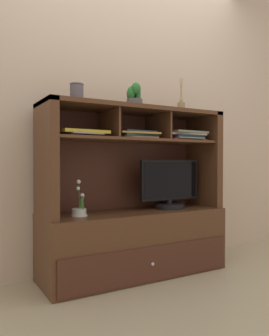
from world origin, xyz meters
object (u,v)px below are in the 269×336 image
Objects in this scene: magazine_stack_right at (81,133)px; tv_monitor at (170,187)px; magazine_stack_left at (183,136)px; magazine_stack_centre at (135,135)px; potted_succulent at (134,97)px; diffuser_bottle at (181,107)px; ceramic_vase at (77,93)px; potted_orchid at (79,210)px; media_console at (134,222)px.

tv_monitor is at bearing 0.79° from magazine_stack_right.
magazine_stack_centre is (-0.42, 0.04, -0.01)m from magazine_stack_left.
potted_succulent is at bearing 5.33° from magazine_stack_right.
diffuser_bottle reaches higher than ceramic_vase.
ceramic_vase is (-0.88, 0.04, 0.26)m from magazine_stack_left.
potted_orchid is 0.75× the size of magazine_stack_right.
media_console is 0.47m from potted_orchid.
magazine_stack_centre is at bearing 3.19° from potted_orchid.
potted_succulent is at bearing 0.13° from ceramic_vase.
magazine_stack_right is 0.94m from diffuser_bottle.
magazine_stack_centre is 2.49× the size of ceramic_vase.
ceramic_vase reaches higher than magazine_stack_centre.
diffuser_bottle is (0.04, 0.07, 0.25)m from magazine_stack_left.
magazine_stack_left is 0.87m from magazine_stack_right.
magazine_stack_centre is (-0.30, 0.02, 0.40)m from tv_monitor.
media_console is 0.40m from tv_monitor.
media_console is 2.65× the size of tv_monitor.
magazine_stack_centre is 0.52m from diffuser_bottle.
media_console reaches higher than magazine_stack_left.
magazine_stack_right is at bearing -174.67° from potted_succulent.
magazine_stack_left is 1.05× the size of magazine_stack_centre.
ceramic_vase reaches higher than media_console.
magazine_stack_right is 1.78× the size of potted_succulent.
magazine_stack_centre is at bearing -78.46° from media_console.
media_console is at bearing 0.97° from ceramic_vase.
magazine_stack_left reaches higher than magazine_stack_right.
magazine_stack_right is at bearing -175.84° from magazine_stack_centre.
magazine_stack_centre reaches higher than potted_orchid.
magazine_stack_left is 0.42m from magazine_stack_centre.
tv_monitor is at bearing -4.22° from magazine_stack_centre.
media_console is 4.18× the size of magazine_stack_right.
magazine_stack_centre is 0.53m from ceramic_vase.
magazine_stack_left is at bearing -0.30° from magazine_stack_right.
potted_orchid is 0.72× the size of magazine_stack_left.
magazine_stack_centre reaches higher than tv_monitor.
potted_orchid is at bearing -176.81° from magazine_stack_centre.
magazine_stack_right is at bearing -173.84° from media_console.
tv_monitor is 1.86× the size of diffuser_bottle.
magazine_stack_left is 1.04× the size of magazine_stack_right.
diffuser_bottle reaches higher than media_console.
potted_orchid is at bearing -174.85° from media_console.
potted_orchid is at bearing -175.67° from potted_succulent.
tv_monitor is 1.59× the size of magazine_stack_centre.
ceramic_vase is at bearing 177.07° from magazine_stack_left.
potted_succulent reaches higher than magazine_stack_right.
diffuser_bottle is at bearing 18.95° from tv_monitor.
ceramic_vase is at bearing -178.61° from diffuser_bottle.
magazine_stack_left is (0.12, -0.01, 0.41)m from tv_monitor.
magazine_stack_left is (0.87, -0.01, 0.54)m from potted_orchid.
tv_monitor is 1.58× the size of magazine_stack_right.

